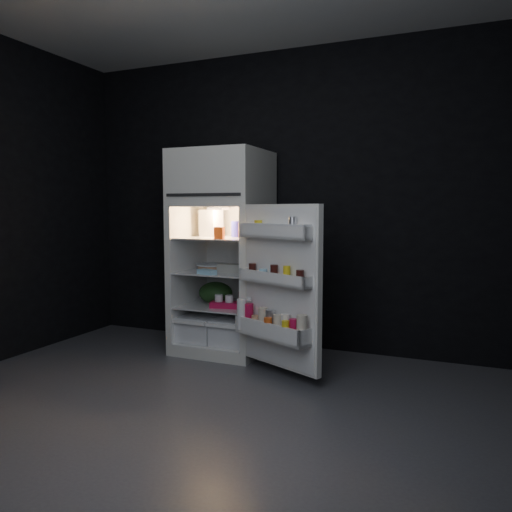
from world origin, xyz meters
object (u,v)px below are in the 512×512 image
at_px(fridge_door, 278,290).
at_px(yogurt_tray, 225,305).
at_px(milk_jug, 211,223).
at_px(egg_carton, 234,268).
at_px(refrigerator, 224,245).

bearing_deg(fridge_door, yogurt_tray, 149.18).
xyz_separation_m(milk_jug, egg_carton, (0.28, -0.11, -0.38)).
bearing_deg(refrigerator, milk_jug, 169.57).
xyz_separation_m(fridge_door, milk_jug, (-0.85, 0.56, 0.47)).
height_order(refrigerator, yogurt_tray, refrigerator).
relative_size(refrigerator, milk_jug, 7.42).
bearing_deg(egg_carton, milk_jug, 155.85).
xyz_separation_m(refrigerator, egg_carton, (0.14, -0.09, -0.19)).
height_order(fridge_door, milk_jug, fridge_door).
bearing_deg(fridge_door, refrigerator, 143.18).
distance_m(refrigerator, yogurt_tray, 0.54).
relative_size(fridge_door, milk_jug, 5.08).
distance_m(milk_jug, yogurt_tray, 0.76).
bearing_deg(egg_carton, fridge_door, -40.42).
relative_size(milk_jug, yogurt_tray, 0.98).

